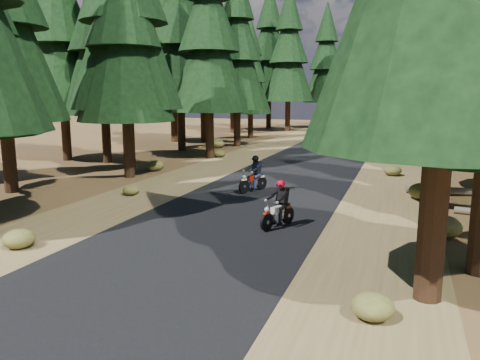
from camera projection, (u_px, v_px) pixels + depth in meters
name	position (u px, v px, depth m)	size (l,w,h in m)	color
ground	(224.00, 224.00, 14.32)	(120.00, 120.00, 0.00)	#48361A
road	(269.00, 192.00, 18.96)	(6.00, 100.00, 0.01)	black
shoulder_l	(168.00, 185.00, 20.46)	(3.20, 100.00, 0.01)	brown
shoulder_r	(387.00, 200.00, 17.46)	(3.20, 100.00, 0.01)	brown
pine_forest	(333.00, 36.00, 32.44)	(34.59, 55.08, 16.32)	black
understory_shrubs	(305.00, 179.00, 20.45)	(16.64, 29.32, 0.64)	#474C1E
rider_lead	(278.00, 212.00, 13.80)	(1.04, 1.64, 1.41)	silver
rider_follow	(253.00, 180.00, 18.95)	(1.13, 1.70, 1.46)	maroon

